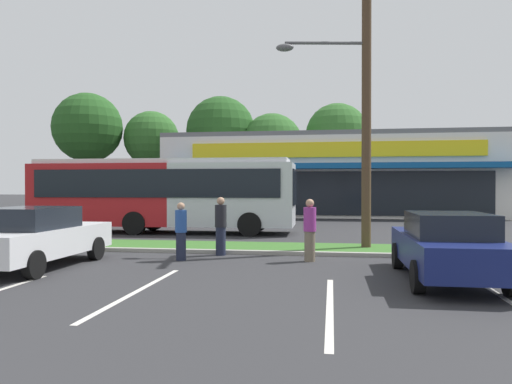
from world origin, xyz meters
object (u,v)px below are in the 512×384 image
object	(u,v)px
car_0	(447,246)
pedestrian_near_bench	(221,226)
car_2	(236,210)
car_3	(34,237)
utility_pole	(362,96)
city_bus	(163,193)
pedestrian_far	(181,231)
pedestrian_by_pole	(310,230)

from	to	relation	value
car_0	pedestrian_near_bench	size ratio (longest dim) A/B	2.69
car_2	pedestrian_near_bench	xyz separation A→B (m)	(1.90, -12.03, 0.11)
car_3	car_2	bearing A→B (deg)	-8.43
utility_pole	pedestrian_near_bench	distance (m)	6.08
car_2	car_3	size ratio (longest dim) A/B	1.03
city_bus	car_3	world-z (taller)	city_bus
pedestrian_near_bench	pedestrian_far	size ratio (longest dim) A/B	1.08
car_3	pedestrian_far	size ratio (longest dim) A/B	2.89
car_0	pedestrian_near_bench	xyz separation A→B (m)	(-5.73, 3.16, 0.11)
pedestrian_far	car_0	bearing A→B (deg)	168.67
city_bus	car_3	distance (m)	9.62
city_bus	pedestrian_by_pole	distance (m)	10.12
car_2	pedestrian_far	world-z (taller)	pedestrian_far
city_bus	car_2	world-z (taller)	city_bus
car_0	car_3	world-z (taller)	car_3
pedestrian_by_pole	car_0	bearing A→B (deg)	125.45
car_3	pedestrian_by_pole	bearing A→B (deg)	-72.55
city_bus	pedestrian_by_pole	bearing A→B (deg)	-48.59
car_0	pedestrian_near_bench	distance (m)	6.54
car_0	car_3	distance (m)	9.85
city_bus	car_2	bearing A→B (deg)	66.47
pedestrian_near_bench	pedestrian_far	xyz separation A→B (m)	(-0.86, -1.16, -0.06)
utility_pole	pedestrian_near_bench	world-z (taller)	utility_pole
car_3	pedestrian_far	xyz separation A→B (m)	(3.26, 1.78, 0.03)
car_0	pedestrian_far	xyz separation A→B (m)	(-6.59, 1.99, 0.05)
utility_pole	pedestrian_far	bearing A→B (deg)	-150.61
utility_pole	car_2	xyz separation A→B (m)	(-6.10, 10.34, -4.17)
car_2	pedestrian_far	size ratio (longest dim) A/B	2.99
car_0	pedestrian_near_bench	bearing A→B (deg)	61.13
pedestrian_by_pole	car_3	bearing A→B (deg)	0.45
utility_pole	pedestrian_far	world-z (taller)	utility_pole
city_bus	car_3	xyz separation A→B (m)	(0.02, -9.57, -0.98)
pedestrian_by_pole	pedestrian_far	world-z (taller)	pedestrian_by_pole
car_2	pedestrian_near_bench	distance (m)	12.18
car_0	pedestrian_by_pole	distance (m)	3.85
city_bus	pedestrian_by_pole	world-z (taller)	city_bus
car_2	car_0	bearing A→B (deg)	116.66
car_3	pedestrian_near_bench	size ratio (longest dim) A/B	2.68
car_2	car_3	bearing A→B (deg)	81.57
pedestrian_near_bench	car_0	bearing A→B (deg)	93.00
utility_pole	city_bus	size ratio (longest dim) A/B	0.78
pedestrian_near_bench	pedestrian_far	world-z (taller)	pedestrian_near_bench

